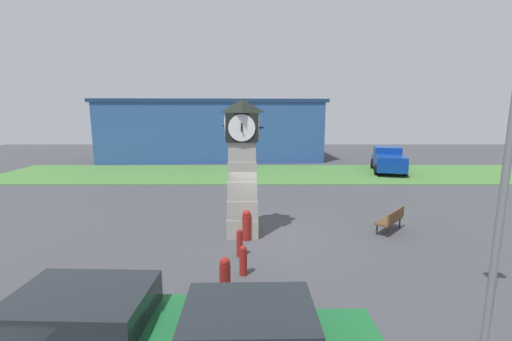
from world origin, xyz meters
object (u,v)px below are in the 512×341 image
Objects in this scene: clock_tower at (243,168)px; bollard_mid_row at (240,243)px; bench at (391,219)px; street_lamp_far_side at (510,142)px; bollard_far_row at (243,260)px; car_near_tower at (97,329)px; bollard_end_row at (225,279)px; bollard_near_tower at (247,225)px; pickup_truck at (388,160)px.

bollard_mid_row is at bearing -91.05° from clock_tower.
street_lamp_far_side is (-0.57, -6.37, 3.55)m from bench.
bench is (5.58, 3.50, 0.08)m from bollard_far_row.
car_near_tower is 0.61× the size of street_lamp_far_side.
bollard_near_tower is at bearing 84.10° from bollard_end_row.
bollard_end_row is at bearing -95.00° from bollard_mid_row.
street_lamp_far_side is (5.41, -1.50, 3.49)m from bollard_end_row.
street_lamp_far_side is at bearing -29.84° from bollard_far_row.
bollard_near_tower is at bearing 82.43° from bollard_mid_row.
pickup_truck reaches higher than bollard_far_row.
bollard_mid_row is (-0.19, -1.43, -0.10)m from bollard_near_tower.
bollard_near_tower reaches higher than bollard_far_row.
bollard_end_row is 0.16× the size of street_lamp_far_side.
pickup_truck is (12.84, 19.92, 0.16)m from car_near_tower.
bollard_mid_row is at bearing 64.17° from car_near_tower.
bollard_mid_row reaches higher than bench.
clock_tower is at bearing 105.02° from bollard_near_tower.
bollard_near_tower is at bearing -74.98° from clock_tower.
bollard_mid_row is 0.21× the size of car_near_tower.
bollard_far_row is (0.16, -1.27, -0.02)m from bollard_mid_row.
street_lamp_far_side is (-5.32, -19.23, 3.14)m from pickup_truck.
bollard_far_row is 0.57× the size of bench.
bollard_mid_row reaches higher than bollard_far_row.
bollard_far_row is at bearing 54.97° from car_near_tower.
street_lamp_far_side is at bearing 5.25° from car_near_tower.
bench is at bearing 8.24° from bollard_near_tower.
bollard_end_row is at bearing -140.81° from bench.
car_near_tower reaches higher than bollard_far_row.
bollard_end_row is at bearing -95.90° from bollard_near_tower.
bollard_end_row is (-0.42, -4.07, 0.02)m from bollard_near_tower.
pickup_truck is 3.38× the size of bench.
bollard_far_row is 4.37m from car_near_tower.
bollard_mid_row is at bearing 141.33° from street_lamp_far_side.
car_near_tower is at bearing -115.83° from bollard_mid_row.
street_lamp_far_side reaches higher than clock_tower.
pickup_truck is 13.72m from bench.
bollard_mid_row is 2.65m from bollard_end_row.
street_lamp_far_side reaches higher than bollard_mid_row.
bench is at bearing 39.19° from bollard_end_row.
bollard_near_tower is 17.12m from pickup_truck.
bench is (5.74, 2.23, 0.06)m from bollard_mid_row.
bollard_mid_row is at bearing -158.76° from bench.
street_lamp_far_side is (7.51, 0.69, 3.31)m from car_near_tower.
car_near_tower is 2.79× the size of bench.
clock_tower reaches higher than bollard_far_row.
bollard_end_row reaches higher than bench.
clock_tower is at bearing 70.82° from car_near_tower.
bench is (-4.76, -12.86, -0.40)m from pickup_truck.
pickup_truck is (10.73, 17.73, 0.34)m from bollard_end_row.
pickup_truck is at bearing 69.70° from bench.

